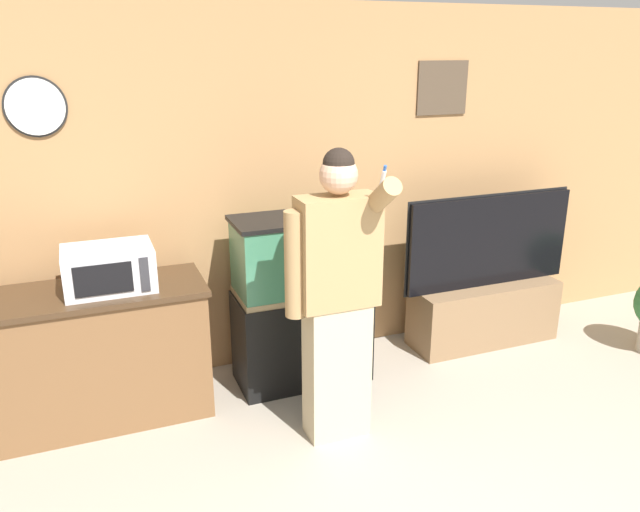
# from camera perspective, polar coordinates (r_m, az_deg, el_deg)

# --- Properties ---
(wall_back_paneled) EXTENTS (10.00, 0.08, 2.60)m
(wall_back_paneled) POSITION_cam_1_polar(r_m,az_deg,el_deg) (4.61, -1.49, 6.12)
(wall_back_paneled) COLOR #A87A4C
(wall_back_paneled) RESTS_ON ground_plane
(counter_island) EXTENTS (1.66, 0.58, 0.88)m
(counter_island) POSITION_cam_1_polar(r_m,az_deg,el_deg) (4.24, -21.55, -8.75)
(counter_island) COLOR brown
(counter_island) RESTS_ON ground_plane
(microwave) EXTENTS (0.53, 0.39, 0.27)m
(microwave) POSITION_cam_1_polar(r_m,az_deg,el_deg) (4.01, -18.74, -1.07)
(microwave) COLOR silver
(microwave) RESTS_ON counter_island
(aquarium_on_stand) EXTENTS (0.93, 0.45, 1.22)m
(aquarium_on_stand) POSITION_cam_1_polar(r_m,az_deg,el_deg) (4.38, -1.69, -4.08)
(aquarium_on_stand) COLOR black
(aquarium_on_stand) RESTS_ON ground_plane
(tv_on_stand) EXTENTS (1.45, 0.40, 1.23)m
(tv_on_stand) POSITION_cam_1_polar(r_m,az_deg,el_deg) (5.20, 14.80, -3.82)
(tv_on_stand) COLOR brown
(tv_on_stand) RESTS_ON ground_plane
(person_standing) EXTENTS (0.56, 0.42, 1.78)m
(person_standing) POSITION_cam_1_polar(r_m,az_deg,el_deg) (3.63, 1.48, -3.57)
(person_standing) COLOR #BCAD89
(person_standing) RESTS_ON ground_plane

